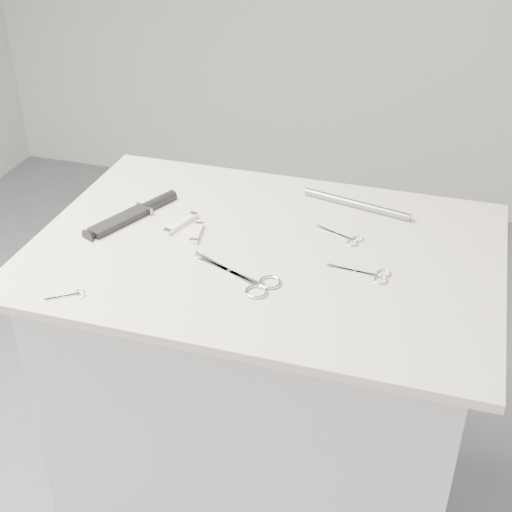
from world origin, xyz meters
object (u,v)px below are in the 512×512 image
(embroidery_scissors_a, at_px, (371,274))
(embroidery_scissors_b, at_px, (346,238))
(tiny_scissors, at_px, (71,295))
(sheathed_knife, at_px, (137,212))
(large_shears, at_px, (251,281))
(pocket_knife_b, at_px, (196,233))
(pocket_knife_a, at_px, (181,223))
(plinth, at_px, (264,406))
(metal_rail, at_px, (357,204))

(embroidery_scissors_a, xyz_separation_m, embroidery_scissors_b, (-0.07, 0.13, -0.00))
(tiny_scissors, xyz_separation_m, sheathed_knife, (-0.01, 0.33, 0.01))
(large_shears, relative_size, embroidery_scissors_b, 1.81)
(embroidery_scissors_a, height_order, pocket_knife_b, pocket_knife_b)
(embroidery_scissors_b, bearing_deg, pocket_knife_a, -148.66)
(embroidery_scissors_a, xyz_separation_m, pocket_knife_a, (-0.44, 0.08, 0.00))
(large_shears, relative_size, embroidery_scissors_a, 1.57)
(embroidery_scissors_a, relative_size, pocket_knife_a, 1.21)
(plinth, xyz_separation_m, pocket_knife_a, (-0.21, 0.03, 0.48))
(large_shears, distance_m, embroidery_scissors_a, 0.24)
(sheathed_knife, bearing_deg, embroidery_scissors_a, -75.46)
(embroidery_scissors_a, height_order, embroidery_scissors_b, same)
(embroidery_scissors_a, bearing_deg, metal_rail, 110.92)
(sheathed_knife, relative_size, pocket_knife_a, 2.25)
(embroidery_scissors_b, height_order, tiny_scissors, same)
(plinth, distance_m, tiny_scissors, 0.63)
(plinth, height_order, embroidery_scissors_b, embroidery_scissors_b)
(embroidery_scissors_b, distance_m, metal_rail, 0.15)
(embroidery_scissors_b, distance_m, pocket_knife_a, 0.37)
(pocket_knife_a, bearing_deg, pocket_knife_b, -103.02)
(embroidery_scissors_a, xyz_separation_m, sheathed_knife, (-0.56, 0.09, 0.01))
(large_shears, distance_m, embroidery_scissors_b, 0.27)
(embroidery_scissors_b, bearing_deg, tiny_scissors, -118.77)
(tiny_scissors, relative_size, pocket_knife_a, 0.68)
(embroidery_scissors_b, height_order, metal_rail, metal_rail)
(sheathed_knife, bearing_deg, tiny_scissors, -154.21)
(pocket_knife_b, height_order, metal_rail, metal_rail)
(sheathed_knife, height_order, pocket_knife_b, sheathed_knife)
(large_shears, bearing_deg, embroidery_scissors_b, 79.37)
(tiny_scissors, distance_m, metal_rail, 0.70)
(plinth, xyz_separation_m, metal_rail, (0.16, 0.23, 0.48))
(plinth, relative_size, tiny_scissors, 12.47)
(tiny_scissors, bearing_deg, pocket_knife_b, 27.29)
(plinth, bearing_deg, metal_rail, 56.31)
(sheathed_knife, bearing_deg, pocket_knife_b, -81.52)
(pocket_knife_b, bearing_deg, tiny_scissors, 141.97)
(plinth, xyz_separation_m, tiny_scissors, (-0.31, -0.28, 0.47))
(sheathed_knife, height_order, metal_rail, sheathed_knife)
(plinth, height_order, pocket_knife_b, pocket_knife_b)
(sheathed_knife, distance_m, pocket_knife_b, 0.17)
(pocket_knife_a, distance_m, pocket_knife_b, 0.06)
(pocket_knife_a, bearing_deg, large_shears, -109.86)
(plinth, distance_m, embroidery_scissors_b, 0.51)
(tiny_scissors, relative_size, sheathed_knife, 0.30)
(tiny_scissors, height_order, sheathed_knife, sheathed_knife)
(tiny_scissors, bearing_deg, embroidery_scissors_a, -11.13)
(sheathed_knife, relative_size, pocket_knife_b, 2.89)
(pocket_knife_a, xyz_separation_m, pocket_knife_b, (0.05, -0.03, -0.00))
(pocket_knife_a, bearing_deg, sheathed_knife, 100.72)
(pocket_knife_b, bearing_deg, plinth, -102.03)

